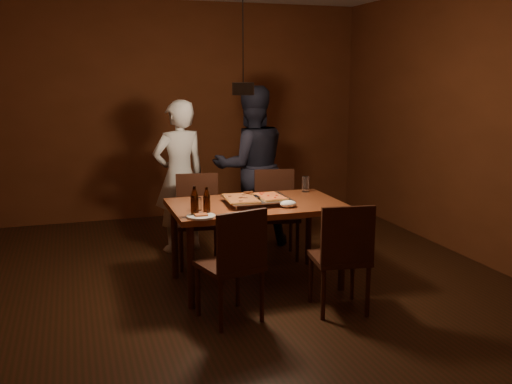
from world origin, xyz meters
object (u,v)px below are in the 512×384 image
object	(u,v)px
chair_near_right	(343,248)
beer_bottle_b	(207,201)
chair_near_left	(235,255)
pizza_tray	(257,201)
chair_far_right	(276,205)
diner_dark	(251,167)
chair_far_left	(198,211)
plate_slice	(201,216)
diner_white	(179,176)
pendant_lamp	(243,87)
dining_table	(256,211)
beer_bottle_a	(195,201)

from	to	relation	value
chair_near_right	beer_bottle_b	xyz separation A→B (m)	(-0.95, 0.56, 0.32)
chair_near_left	pizza_tray	world-z (taller)	chair_near_left
chair_far_right	chair_near_left	world-z (taller)	same
diner_dark	chair_far_left	bearing A→B (deg)	33.99
plate_slice	diner_white	bearing A→B (deg)	85.57
diner_dark	pendant_lamp	bearing A→B (deg)	70.27
dining_table	chair_far_right	xyz separation A→B (m)	(0.46, 0.75, -0.14)
chair_far_right	plate_slice	world-z (taller)	chair_far_right
chair_far_right	diner_white	distance (m)	1.07
plate_slice	pendant_lamp	size ratio (longest dim) A/B	0.21
dining_table	chair_near_right	world-z (taller)	chair_near_right
chair_near_right	beer_bottle_a	bearing A→B (deg)	160.53
chair_near_right	diner_dark	world-z (taller)	diner_dark
pendant_lamp	pizza_tray	bearing A→B (deg)	43.68
chair_far_left	diner_white	world-z (taller)	diner_white
chair_near_left	chair_near_right	xyz separation A→B (m)	(0.85, -0.10, 0.00)
pizza_tray	chair_far_left	bearing A→B (deg)	109.64
pendant_lamp	diner_dark	bearing A→B (deg)	70.08
chair_near_left	plate_slice	world-z (taller)	chair_near_left
beer_bottle_b	diner_dark	xyz separation A→B (m)	(0.85, 1.50, 0.01)
diner_dark	pendant_lamp	distance (m)	1.73
chair_far_left	plate_slice	distance (m)	1.15
dining_table	pendant_lamp	distance (m)	1.11
dining_table	diner_white	distance (m)	1.32
dining_table	beer_bottle_b	xyz separation A→B (m)	(-0.51, -0.27, 0.19)
diner_white	diner_dark	xyz separation A→B (m)	(0.79, -0.01, 0.07)
plate_slice	diner_dark	distance (m)	1.83
chair_near_right	plate_slice	size ratio (longest dim) A/B	2.11
dining_table	diner_dark	size ratio (longest dim) A/B	0.86
chair_far_right	plate_slice	xyz separation A→B (m)	(-1.04, -1.11, 0.22)
beer_bottle_a	chair_near_right	bearing A→B (deg)	-27.43
beer_bottle_a	chair_far_right	bearing A→B (deg)	44.27
beer_bottle_a	diner_dark	size ratio (longest dim) A/B	0.14
dining_table	beer_bottle_a	xyz separation A→B (m)	(-0.61, -0.29, 0.20)
beer_bottle_a	diner_white	world-z (taller)	diner_white
beer_bottle_b	diner_white	size ratio (longest dim) A/B	0.14
chair_far_right	beer_bottle_b	distance (m)	1.45
pizza_tray	pendant_lamp	bearing A→B (deg)	-142.17
pizza_tray	dining_table	bearing A→B (deg)	98.47
beer_bottle_b	plate_slice	distance (m)	0.15
pendant_lamp	beer_bottle_a	bearing A→B (deg)	-165.72
dining_table	beer_bottle_b	bearing A→B (deg)	-151.73
beer_bottle_a	diner_dark	bearing A→B (deg)	57.85
diner_dark	diner_white	bearing A→B (deg)	-0.77
dining_table	diner_dark	distance (m)	1.29
pizza_tray	pendant_lamp	size ratio (longest dim) A/B	0.50
chair_far_left	chair_far_right	size ratio (longest dim) A/B	0.99
chair_near_right	beer_bottle_b	distance (m)	1.15
diner_dark	chair_near_left	bearing A→B (deg)	69.35
pizza_tray	chair_far_right	bearing A→B (deg)	53.40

